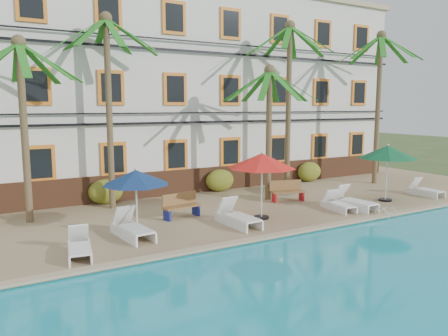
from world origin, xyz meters
TOP-DOWN VIEW (x-y plane):
  - ground at (0.00, 0.00)m, footprint 100.00×100.00m
  - pool_deck at (0.00, 5.00)m, footprint 30.00×12.00m
  - pool_coping at (0.00, -0.90)m, footprint 30.00×0.35m
  - hotel_building at (0.00, 9.98)m, footprint 25.40×6.44m
  - palm_a at (-8.21, 5.03)m, footprint 4.24×4.24m
  - palm_b at (-4.95, 5.73)m, footprint 4.24×4.24m
  - palm_c at (1.64, 3.85)m, footprint 4.24×4.24m
  - palm_d at (3.72, 5.12)m, footprint 4.24×4.24m
  - palm_e at (9.22, 4.37)m, footprint 4.24×4.24m
  - shrub_left at (-4.99, 6.60)m, footprint 1.50×0.90m
  - shrub_mid at (0.69, 6.60)m, footprint 1.50×0.90m
  - shrub_right at (6.47, 6.60)m, footprint 1.50×0.90m
  - umbrella_blue at (-5.30, 1.59)m, footprint 2.23×2.23m
  - umbrella_red at (-0.56, 1.20)m, footprint 2.56×2.56m
  - umbrella_green at (6.03, 0.96)m, footprint 2.56×2.56m
  - lounger_a at (-7.42, 0.34)m, footprint 0.90×1.81m
  - lounger_b at (-5.56, 1.32)m, footprint 0.93×2.09m
  - lounger_c at (-1.85, 0.85)m, footprint 0.83×2.07m
  - lounger_d at (2.90, 0.72)m, footprint 0.77×1.72m
  - lounger_e at (3.61, 0.61)m, footprint 0.87×2.06m
  - lounger_f at (8.61, 0.84)m, footprint 0.70×1.76m
  - bench_left at (-3.13, 2.88)m, footprint 1.55×0.69m
  - bench_right at (2.21, 3.14)m, footprint 1.57×0.86m
  - pool_ladder at (3.72, -1.00)m, footprint 0.54×0.74m

SIDE VIEW (x-z plane):
  - ground at x=0.00m, z-range 0.00..0.00m
  - pool_deck at x=0.00m, z-range 0.00..0.25m
  - pool_ladder at x=3.72m, z-range -0.12..0.62m
  - pool_coping at x=0.00m, z-range 0.25..0.31m
  - lounger_d at x=2.90m, z-range 0.11..0.90m
  - lounger_a at x=-7.42m, z-range 0.11..0.92m
  - lounger_f at x=8.61m, z-range 0.11..0.92m
  - lounger_e at x=3.61m, z-range 0.08..1.04m
  - lounger_b at x=-5.56m, z-range 0.08..1.04m
  - lounger_c at x=-1.85m, z-range 0.08..1.04m
  - bench_left at x=-3.13m, z-range 0.26..1.18m
  - bench_right at x=2.21m, z-range 0.26..1.18m
  - shrub_left at x=-4.99m, z-range 0.25..1.35m
  - shrub_mid at x=0.69m, z-range 0.25..1.35m
  - shrub_right at x=6.47m, z-range 0.25..1.35m
  - umbrella_blue at x=-5.30m, z-range 1.03..3.26m
  - umbrella_green at x=6.03m, z-range 1.15..3.71m
  - umbrella_red at x=-0.56m, z-range 1.16..3.72m
  - palm_c at x=1.64m, z-range 1.20..7.22m
  - palm_a at x=-8.21m, z-range 1.26..7.94m
  - palm_b at x=-4.95m, z-range 1.37..9.28m
  - hotel_building at x=0.00m, z-range 0.26..10.49m
  - palm_e at x=9.22m, z-range 1.39..9.55m
  - palm_d at x=3.72m, z-range 1.40..9.68m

